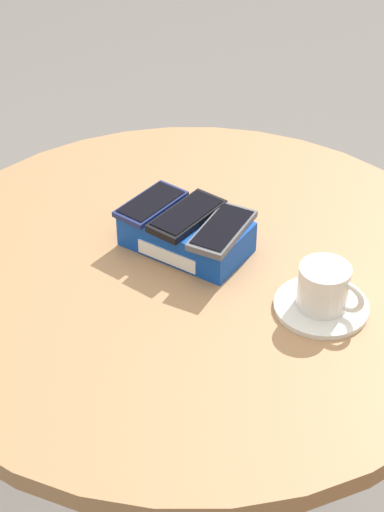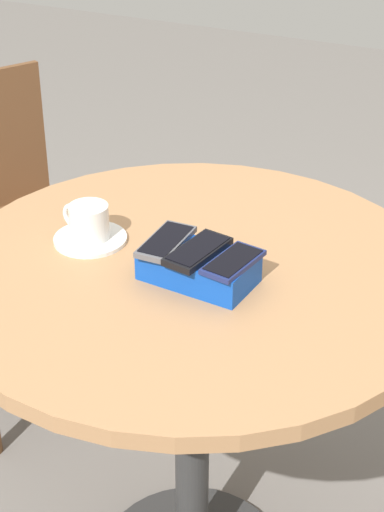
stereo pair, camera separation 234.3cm
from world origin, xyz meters
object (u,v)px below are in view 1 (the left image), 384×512
Objects in this scene: phone_black at (187,215)px; phone_gray at (222,230)px; saucer at (322,306)px; round_table at (192,334)px; phone_box at (186,234)px; phone_navy at (151,204)px; coffee_cup at (325,286)px.

phone_black is 1.07× the size of phone_gray.
phone_black reaches higher than saucer.
round_table is 4.45× the size of phone_box.
phone_navy is 0.91× the size of phone_black.
coffee_cup reaches higher than saucer.
round_table is 7.00× the size of phone_navy.
phone_navy is at bearing 154.69° from round_table.
saucer reaches higher than round_table.
round_table is 6.50× the size of saucer.
phone_navy is 0.93× the size of saucer.
phone_box is 0.07m from phone_gray.
round_table is 6.81× the size of phone_gray.
phone_black is at bearing -3.90° from phone_navy.
round_table is at bearing -134.62° from phone_gray.
phone_gray is 0.18m from coffee_cup.
phone_gray is at bearing -5.29° from phone_navy.
phone_black reaches higher than phone_box.
phone_navy is at bearing 173.31° from phone_box.
saucer is at bearing -9.42° from phone_black.
coffee_cup is (0.00, -0.00, 0.04)m from saucer.
phone_gray is (0.06, -0.01, -0.00)m from phone_black.
phone_gray is at bearing 169.60° from coffee_cup.
round_table is 6.38× the size of phone_black.
saucer is (0.18, -0.03, -0.05)m from phone_gray.
coffee_cup is (0.24, -0.04, -0.02)m from phone_black.
phone_box is at bearing -6.69° from phone_navy.
phone_navy is 0.97× the size of phone_gray.
phone_navy is at bearing 171.74° from coffee_cup.
phone_gray reaches higher than saucer.
phone_box is 1.46× the size of saucer.
phone_black is 1.38× the size of coffee_cup.
coffee_cup reaches higher than phone_box.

